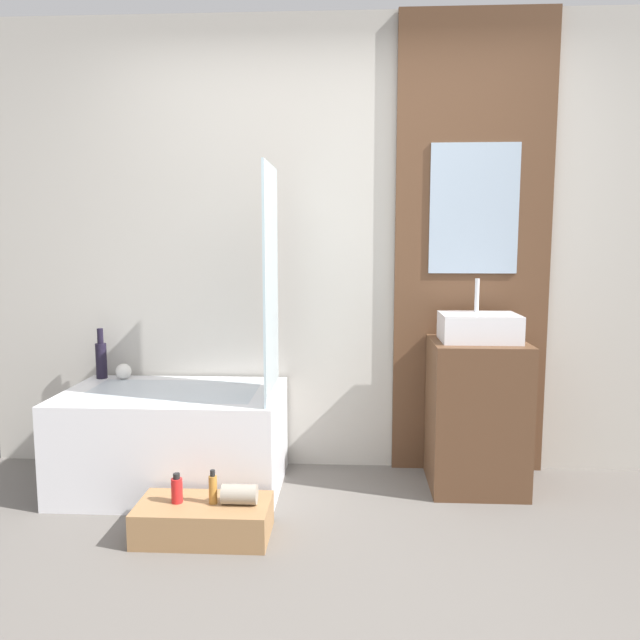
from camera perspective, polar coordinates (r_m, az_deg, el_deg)
The scene contains 13 objects.
ground_plane at distance 2.47m, azimuth 0.86°, elevation -25.74°, with size 12.00×12.00×0.00m, color #605B56.
wall_tiled_back at distance 3.65m, azimuth 1.83°, elevation 6.61°, with size 4.20×0.06×2.60m, color #B7B2A8.
wall_wood_accent at distance 3.66m, azimuth 13.75°, elevation 6.61°, with size 0.87×0.04×2.60m.
bathtub at distance 3.54m, azimuth -13.23°, elevation -10.54°, with size 1.17×0.73×0.54m.
glass_shower_screen at distance 3.16m, azimuth -4.52°, elevation 3.38°, with size 0.01×0.49×1.18m, color silver.
wooden_step_bench at distance 3.03m, azimuth -10.57°, elevation -17.51°, with size 0.60×0.32×0.16m, color #997047.
vanity_cabinet at distance 3.53m, azimuth 14.09°, elevation -8.37°, with size 0.50×0.48×0.81m, color brown.
sink at distance 3.43m, azimuth 14.33°, elevation -0.65°, with size 0.41×0.30×0.33m.
vase_tall_dark at distance 3.87m, azimuth -19.37°, elevation -3.30°, with size 0.06×0.06×0.30m.
vase_round_light at distance 3.82m, azimuth -17.52°, elevation -4.50°, with size 0.09×0.09×0.09m, color silver.
bottle_soap_primary at distance 3.00m, azimuth -12.95°, elevation -14.87°, with size 0.05×0.05×0.14m.
bottle_soap_secondary at distance 2.96m, azimuth -9.76°, elevation -14.94°, with size 0.04×0.04×0.16m.
towel_roll at distance 2.94m, azimuth -7.38°, elevation -15.52°, with size 0.09×0.09×0.16m, color gray.
Camera 1 is at (0.07, -2.07, 1.35)m, focal length 35.00 mm.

